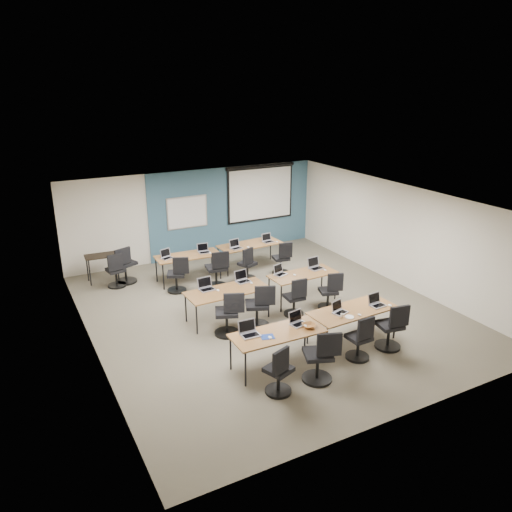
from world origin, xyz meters
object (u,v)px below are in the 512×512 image
utility_table (102,259)px  training_table_mid_left (227,292)px  laptop_5 (242,279)px  laptop_6 (280,272)px  projector_screen (261,190)px  task_chair_10 (248,266)px  laptop_11 (268,240)px  spare_chair_b (116,273)px  task_chair_3 (391,330)px  laptop_1 (298,321)px  task_chair_1 (320,360)px  laptop_4 (206,287)px  task_chair_4 (229,317)px  whiteboard (187,212)px  laptop_0 (249,331)px  task_chair_6 (295,300)px  training_table_back_right (250,245)px  spare_chair_a (125,268)px  laptop_8 (166,256)px  training_table_back_left (188,257)px  task_chair_7 (330,294)px  task_chair_2 (360,341)px  task_chair_5 (259,310)px  training_table_front_right (353,311)px  laptop_3 (377,302)px  laptop_10 (236,246)px  task_chair_9 (217,272)px  training_table_front_left (278,335)px  training_table_mid_right (303,276)px  laptop_2 (339,310)px  task_chair_11 (282,261)px  laptop_7 (315,266)px  task_chair_8 (178,277)px  task_chair_0 (279,374)px

utility_table → training_table_mid_left: bearing=-57.2°
training_table_mid_left → laptop_5: bearing=28.5°
laptop_5 → laptop_6: bearing=-8.1°
projector_screen → task_chair_10: bearing=-125.2°
laptop_11 → spare_chair_b: bearing=171.2°
task_chair_3 → task_chair_10: (-0.90, 4.70, -0.03)m
laptop_1 → task_chair_1: 0.99m
task_chair_10 → laptop_1: bearing=-124.4°
laptop_4 → task_chair_4: size_ratio=0.34×
whiteboard → task_chair_10: bearing=-72.0°
whiteboard → laptop_0: 6.61m
whiteboard → task_chair_6: whiteboard is taller
training_table_back_right → spare_chair_a: 3.57m
laptop_8 → spare_chair_b: 1.40m
projector_screen → laptop_11: size_ratio=7.74×
task_chair_1 → laptop_4: (-0.84, 3.34, 0.36)m
training_table_back_left → task_chair_7: (2.35, -3.30, -0.29)m
laptop_0 → task_chair_2: 2.23m
laptop_5 → task_chair_6: 1.34m
laptop_0 → task_chair_5: bearing=58.2°
task_chair_6 → training_table_front_right: bearing=-71.5°
task_chair_1 → task_chair_10: 5.11m
laptop_3 → laptop_10: same height
training_table_front_right → training_table_back_left: (-1.84, 4.79, -0.00)m
laptop_5 → task_chair_9: bearing=83.3°
training_table_front_left → training_table_mid_right: same height
laptop_4 → task_chair_10: bearing=37.5°
laptop_2 → task_chair_4: bearing=127.5°
training_table_front_right → training_table_front_left: bearing=-179.0°
laptop_3 → utility_table: bearing=122.9°
laptop_4 → laptop_6: laptop_4 is taller
training_table_front_right → task_chair_11: bearing=77.8°
laptop_7 → task_chair_11: laptop_7 is taller
task_chair_2 → laptop_10: 5.41m
laptop_0 → task_chair_4: bearing=83.7°
task_chair_8 → whiteboard: bearing=85.9°
whiteboard → spare_chair_b: whiteboard is taller
training_table_back_right → spare_chair_a: bearing=167.9°
laptop_5 → task_chair_10: size_ratio=0.35×
training_table_back_left → task_chair_0: size_ratio=1.82×
laptop_11 → whiteboard: bearing=133.9°
training_table_front_right → utility_table: bearing=121.3°
projector_screen → whiteboard: bearing=179.5°
task_chair_0 → laptop_3: 3.03m
laptop_5 → laptop_11: size_ratio=1.08×
training_table_front_right → training_table_back_right: size_ratio=1.01×
training_table_front_left → spare_chair_b: bearing=109.9°
training_table_back_right → task_chair_11: (0.58, -0.86, -0.29)m
task_chair_1 → laptop_2: bearing=61.4°
laptop_11 → laptop_4: bearing=-144.0°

